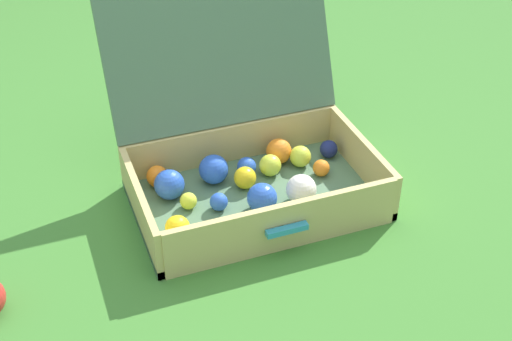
% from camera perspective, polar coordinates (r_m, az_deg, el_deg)
% --- Properties ---
extents(ground_plane, '(16.00, 16.00, 0.00)m').
position_cam_1_polar(ground_plane, '(1.94, -2.77, -3.25)').
color(ground_plane, '#3D7A2D').
extents(open_suitcase, '(0.66, 0.60, 0.53)m').
position_cam_1_polar(open_suitcase, '(1.95, -0.94, 1.28)').
color(open_suitcase, '#4C7051').
rests_on(open_suitcase, ground).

